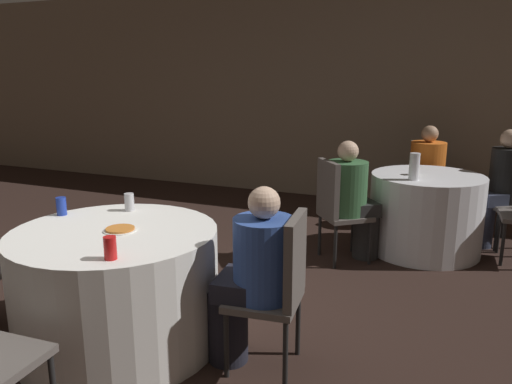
# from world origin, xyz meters

# --- Properties ---
(ground_plane) EXTENTS (16.00, 16.00, 0.00)m
(ground_plane) POSITION_xyz_m (0.00, 0.00, 0.00)
(ground_plane) COLOR black
(wall_back) EXTENTS (16.00, 0.06, 2.80)m
(wall_back) POSITION_xyz_m (0.00, 4.33, 1.40)
(wall_back) COLOR gray
(wall_back) RESTS_ON ground_plane
(table_near) EXTENTS (1.27, 1.27, 0.75)m
(table_near) POSITION_xyz_m (0.16, 0.06, 0.37)
(table_near) COLOR white
(table_near) RESTS_ON ground_plane
(table_far) EXTENTS (1.04, 1.04, 0.75)m
(table_far) POSITION_xyz_m (1.81, 2.56, 0.37)
(table_far) COLOR silver
(table_far) RESTS_ON ground_plane
(chair_near_east) EXTENTS (0.45, 0.44, 0.93)m
(chair_near_east) POSITION_xyz_m (1.20, 0.18, 0.55)
(chair_near_east) COLOR #59514C
(chair_near_east) RESTS_ON ground_plane
(chair_far_north) EXTENTS (0.43, 0.43, 0.93)m
(chair_far_north) POSITION_xyz_m (1.74, 3.50, 0.55)
(chair_far_north) COLOR #59514C
(chair_far_north) RESTS_ON ground_plane
(chair_far_southwest) EXTENTS (0.56, 0.56, 0.93)m
(chair_far_southwest) POSITION_xyz_m (1.08, 1.97, 0.55)
(chair_far_southwest) COLOR #59514C
(chair_far_southwest) RESTS_ON ground_plane
(person_green_jacket) EXTENTS (0.50, 0.49, 1.10)m
(person_green_jacket) POSITION_xyz_m (1.21, 2.07, 0.57)
(person_green_jacket) COLOR #282828
(person_green_jacket) RESTS_ON ground_plane
(person_orange_shirt) EXTENTS (0.39, 0.53, 1.13)m
(person_orange_shirt) POSITION_xyz_m (1.75, 3.34, 0.58)
(person_orange_shirt) COLOR #282828
(person_orange_shirt) RESTS_ON ground_plane
(person_blue_shirt) EXTENTS (0.51, 0.37, 1.09)m
(person_blue_shirt) POSITION_xyz_m (1.03, 0.16, 0.55)
(person_blue_shirt) COLOR black
(person_blue_shirt) RESTS_ON ground_plane
(person_black_shirt) EXTENTS (0.46, 0.43, 1.15)m
(person_black_shirt) POSITION_xyz_m (2.44, 3.00, 0.57)
(person_black_shirt) COLOR #33384C
(person_black_shirt) RESTS_ON ground_plane
(pizza_plate_near) EXTENTS (0.20, 0.20, 0.02)m
(pizza_plate_near) POSITION_xyz_m (0.19, 0.08, 0.76)
(pizza_plate_near) COLOR white
(pizza_plate_near) RESTS_ON table_near
(soda_can_blue) EXTENTS (0.07, 0.07, 0.12)m
(soda_can_blue) POSITION_xyz_m (-0.38, 0.20, 0.81)
(soda_can_blue) COLOR #1E38A5
(soda_can_blue) RESTS_ON table_near
(soda_can_red) EXTENTS (0.07, 0.07, 0.12)m
(soda_can_red) POSITION_xyz_m (0.45, -0.33, 0.81)
(soda_can_red) COLOR red
(soda_can_red) RESTS_ON table_near
(soda_can_silver) EXTENTS (0.07, 0.07, 0.12)m
(soda_can_silver) POSITION_xyz_m (-0.03, 0.47, 0.81)
(soda_can_silver) COLOR silver
(soda_can_silver) RESTS_ON table_near
(bottle_far) EXTENTS (0.09, 0.09, 0.24)m
(bottle_far) POSITION_xyz_m (1.70, 2.28, 0.87)
(bottle_far) COLOR white
(bottle_far) RESTS_ON table_far
(cup_far) EXTENTS (0.08, 0.08, 0.09)m
(cup_far) POSITION_xyz_m (1.69, 2.52, 0.79)
(cup_far) COLOR silver
(cup_far) RESTS_ON table_far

